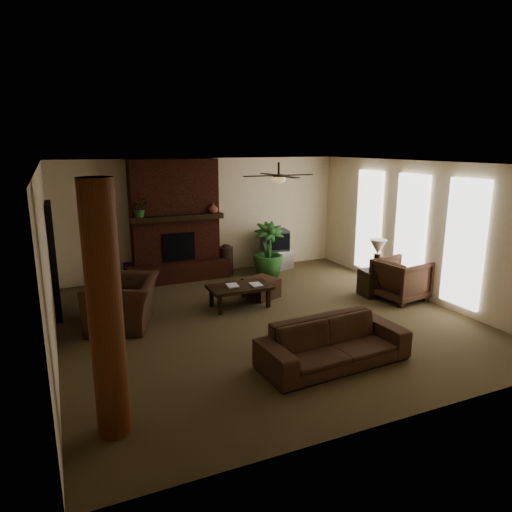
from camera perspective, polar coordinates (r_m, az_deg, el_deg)
name	(u,v)px	position (r m, az deg, el deg)	size (l,w,h in m)	color
room_shell	(265,244)	(8.06, 1.15, 1.46)	(7.00, 7.00, 7.00)	brown
fireplace	(176,231)	(10.85, -9.95, 3.10)	(2.40, 0.70, 2.80)	#471C13
windows	(410,231)	(10.15, 18.63, 2.99)	(0.08, 3.65, 2.35)	white
log_column	(105,313)	(5.06, -18.20, -6.75)	(0.36, 0.36, 2.80)	brown
doorway	(53,260)	(9.18, -23.86, -0.46)	(0.10, 1.00, 2.10)	black
ceiling_fan	(279,178)	(8.35, 2.83, 9.70)	(1.35, 1.35, 0.37)	#321F16
sofa	(334,336)	(6.78, 9.66, -9.77)	(2.21, 0.65, 0.86)	#432A1C
armchair_left	(123,295)	(8.33, -16.24, -4.68)	(1.28, 0.83, 1.12)	#432A1C
armchair_right	(401,278)	(9.82, 17.61, -2.57)	(0.91, 0.85, 0.94)	#432A1C
coffee_table	(240,289)	(8.98, -2.04, -4.07)	(1.20, 0.70, 0.43)	black
ottoman	(261,288)	(9.59, 0.65, -3.96)	(0.60, 0.60, 0.40)	#432A1C
tv_stand	(275,260)	(11.73, 2.42, -0.44)	(0.85, 0.50, 0.50)	#B3B3B5
tv	(275,240)	(11.60, 2.37, 1.99)	(0.72, 0.62, 0.52)	#393A3C
floor_vase	(226,258)	(11.18, -3.74, -0.20)	(0.34, 0.34, 0.77)	#33221C
floor_plant	(268,262)	(11.04, 1.53, -0.71)	(0.73, 1.31, 0.73)	#295823
side_table_left	(105,303)	(8.89, -18.27, -5.62)	(0.50, 0.50, 0.55)	black
lamp_left	(98,266)	(8.66, -18.99, -1.16)	(0.38, 0.38, 0.65)	#321F16
side_table_right	(373,283)	(9.98, 14.37, -3.25)	(0.50, 0.50, 0.55)	black
lamp_right	(378,249)	(9.83, 14.91, 0.84)	(0.38, 0.38, 0.65)	#321F16
mantel_plant	(140,210)	(10.34, -14.26, 5.57)	(0.38, 0.42, 0.33)	#295823
mantel_vase	(213,208)	(10.73, -5.32, 5.92)	(0.22, 0.23, 0.22)	#974D3C
book_a	(227,280)	(8.87, -3.63, -2.95)	(0.22, 0.03, 0.29)	#999999
book_b	(251,279)	(8.92, -0.66, -2.82)	(0.21, 0.02, 0.29)	#999999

